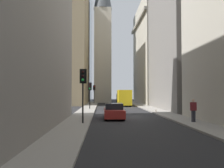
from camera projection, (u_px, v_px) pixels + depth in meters
name	position (u px, v px, depth m)	size (l,w,h in m)	color
ground_plane	(128.00, 117.00, 24.19)	(135.00, 135.00, 0.00)	#262628
sidewalk_right	(81.00, 117.00, 24.01)	(90.00, 2.20, 0.14)	gray
sidewalk_left	(174.00, 116.00, 24.38)	(90.00, 2.20, 0.14)	gray
building_left_midfar	(194.00, 23.00, 35.64)	(16.29, 10.00, 24.66)	gray
building_left_far	(162.00, 55.00, 54.77)	(19.62, 10.50, 21.45)	beige
building_right_far	(63.00, 45.00, 52.49)	(17.72, 10.00, 24.63)	#9E8966
church_spire	(103.00, 29.00, 60.32)	(4.46, 4.46, 33.99)	beige
delivery_truck	(124.00, 98.00, 44.53)	(6.46, 2.25, 2.84)	yellow
sedan_red	(114.00, 112.00, 22.91)	(4.30, 1.78, 1.42)	maroon
traffic_light_foreground	(83.00, 83.00, 18.66)	(0.43, 0.52, 4.05)	black
traffic_light_midblock	(90.00, 89.00, 35.22)	(0.43, 0.52, 3.68)	black
traffic_light_far_junction	(94.00, 90.00, 53.63)	(0.43, 0.52, 3.83)	black
pedestrian	(193.00, 109.00, 19.33)	(0.26, 0.44, 1.78)	#33333D
discarded_bottle	(156.00, 111.00, 29.66)	(0.07, 0.07, 0.27)	brown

